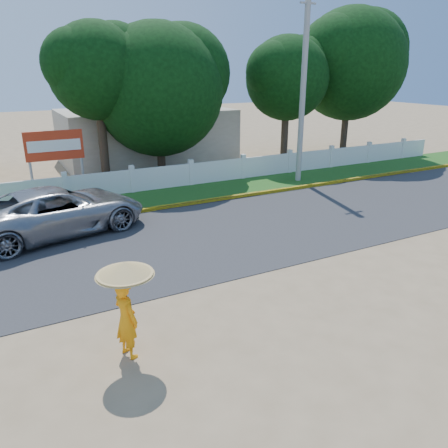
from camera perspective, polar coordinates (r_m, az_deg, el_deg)
name	(u,v)px	position (r m, az deg, el deg)	size (l,w,h in m)	color
ground	(260,294)	(11.47, 4.73, -9.11)	(120.00, 120.00, 0.00)	#9E8460
road	(190,238)	(15.09, -4.44, -1.81)	(60.00, 7.00, 0.02)	#38383A
grass_verge	(143,200)	(19.77, -10.57, 3.12)	(60.00, 3.50, 0.03)	#2D601E
curb	(155,209)	(18.20, -8.94, 2.00)	(40.00, 0.18, 0.16)	yellow
fence	(132,181)	(20.98, -11.88, 5.50)	(40.00, 0.10, 1.10)	silver
building_near	(146,136)	(28.04, -10.10, 11.26)	(10.00, 6.00, 3.20)	#B7AD99
utility_pole	(303,89)	(22.65, 10.29, 16.95)	(0.28, 0.28, 9.18)	gray
vehicle	(58,211)	(16.30, -20.83, 1.63)	(2.77, 6.00, 1.67)	gray
monk_with_parasol	(125,296)	(8.78, -12.75, -9.15)	(1.13, 1.13, 2.06)	orange
billboard	(55,149)	(21.14, -21.25, 9.11)	(2.50, 0.13, 2.95)	gray
tree_row	(218,78)	(25.31, -0.77, 18.58)	(36.64, 7.05, 9.32)	#473828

